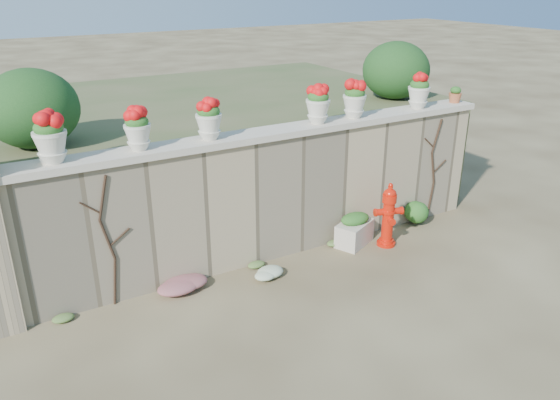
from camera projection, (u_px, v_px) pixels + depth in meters
ground at (338, 305)px, 7.63m from camera, size 80.00×80.00×0.00m
stone_wall at (274, 197)px, 8.69m from camera, size 8.00×0.40×2.00m
wall_cap at (274, 133)px, 8.29m from camera, size 8.10×0.52×0.10m
raised_fill at (199, 146)px, 11.25m from camera, size 9.00×6.00×2.00m
back_shrub_left at (32, 109)px, 7.58m from camera, size 1.30×1.30×1.10m
back_shrub_right at (396, 70)px, 10.62m from camera, size 1.30×1.30×1.10m
vine_left at (108, 240)px, 7.28m from camera, size 0.60×0.04×1.91m
vine_right at (433, 168)px, 10.00m from camera, size 0.60×0.04×1.91m
fire_hydrant at (388, 215)px, 9.11m from camera, size 0.48×0.34×1.11m
planter_box at (354, 230)px, 9.26m from camera, size 0.79×0.65×0.57m
green_shrub at (421, 210)px, 9.98m from camera, size 0.61×0.55×0.58m
magenta_clump at (178, 283)px, 7.92m from camera, size 0.94×0.63×0.25m
white_flowers at (266, 275)px, 8.20m from camera, size 0.53×0.42×0.19m
urn_pot_0 at (50, 138)px, 6.69m from camera, size 0.41×0.41×0.65m
urn_pot_1 at (137, 130)px, 7.21m from camera, size 0.36×0.36×0.56m
urn_pot_2 at (209, 119)px, 7.67m from camera, size 0.37×0.37×0.59m
urn_pot_3 at (318, 104)px, 8.52m from camera, size 0.38×0.38×0.60m
urn_pot_4 at (354, 100)px, 8.84m from camera, size 0.38×0.38×0.60m
urn_pot_5 at (419, 91)px, 9.49m from camera, size 0.38×0.38×0.60m
terracotta_pot at (455, 95)px, 9.97m from camera, size 0.24×0.24×0.28m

